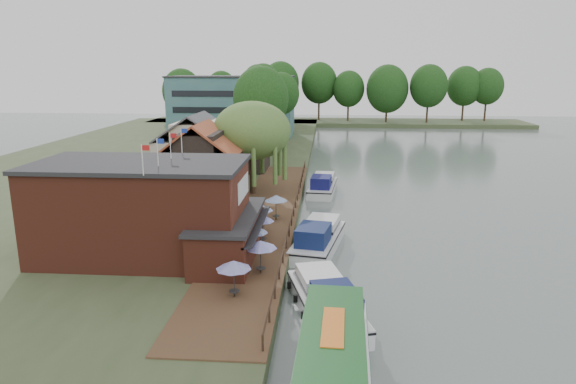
{
  "coord_description": "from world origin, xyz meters",
  "views": [
    {
      "loc": [
        -2.28,
        -36.99,
        14.98
      ],
      "look_at": [
        -6.0,
        12.0,
        3.0
      ],
      "focal_mm": 32.0,
      "sensor_mm": 36.0,
      "label": 1
    }
  ],
  "objects_px": {
    "cottage_b": "(197,149)",
    "cottage_c": "(242,139)",
    "umbrella_0": "(234,279)",
    "cruiser_1": "(318,234)",
    "hotel_block": "(233,106)",
    "willow": "(252,148)",
    "umbrella_2": "(255,241)",
    "tour_boat": "(332,360)",
    "cruiser_2": "(323,183)",
    "cottage_a": "(202,165)",
    "umbrella_5": "(276,207)",
    "swan": "(305,348)",
    "umbrella_1": "(261,257)",
    "umbrella_4": "(260,218)",
    "umbrella_3": "(262,229)",
    "pub": "(168,210)",
    "cruiser_0": "(326,295)"
  },
  "relations": [
    {
      "from": "pub",
      "to": "umbrella_0",
      "type": "xyz_separation_m",
      "value": [
        6.16,
        -6.86,
        -2.36
      ]
    },
    {
      "from": "cottage_c",
      "to": "umbrella_4",
      "type": "distance_m",
      "value": 28.41
    },
    {
      "from": "hotel_block",
      "to": "umbrella_0",
      "type": "distance_m",
      "value": 79.29
    },
    {
      "from": "cottage_c",
      "to": "umbrella_2",
      "type": "height_order",
      "value": "cottage_c"
    },
    {
      "from": "swan",
      "to": "cottage_b",
      "type": "bearing_deg",
      "value": 112.27
    },
    {
      "from": "umbrella_2",
      "to": "umbrella_3",
      "type": "relative_size",
      "value": 1.0
    },
    {
      "from": "hotel_block",
      "to": "umbrella_3",
      "type": "bearing_deg",
      "value": -77.79
    },
    {
      "from": "umbrella_1",
      "to": "cottage_b",
      "type": "bearing_deg",
      "value": 111.99
    },
    {
      "from": "umbrella_3",
      "to": "umbrella_4",
      "type": "distance_m",
      "value": 3.22
    },
    {
      "from": "tour_boat",
      "to": "cruiser_2",
      "type": "bearing_deg",
      "value": 93.51
    },
    {
      "from": "cottage_b",
      "to": "cruiser_1",
      "type": "xyz_separation_m",
      "value": [
        15.16,
        -19.88,
        -3.93
      ]
    },
    {
      "from": "cottage_b",
      "to": "umbrella_0",
      "type": "distance_m",
      "value": 33.57
    },
    {
      "from": "umbrella_5",
      "to": "hotel_block",
      "type": "bearing_deg",
      "value": 103.88
    },
    {
      "from": "umbrella_5",
      "to": "cottage_b",
      "type": "bearing_deg",
      "value": 126.2
    },
    {
      "from": "hotel_block",
      "to": "cruiser_2",
      "type": "bearing_deg",
      "value": -67.12
    },
    {
      "from": "hotel_block",
      "to": "tour_boat",
      "type": "xyz_separation_m",
      "value": [
        20.16,
        -85.11,
        -5.7
      ]
    },
    {
      "from": "umbrella_2",
      "to": "hotel_block",
      "type": "bearing_deg",
      "value": 101.55
    },
    {
      "from": "willow",
      "to": "umbrella_5",
      "type": "distance_m",
      "value": 11.52
    },
    {
      "from": "umbrella_5",
      "to": "umbrella_4",
      "type": "bearing_deg",
      "value": -106.96
    },
    {
      "from": "umbrella_0",
      "to": "cruiser_1",
      "type": "distance_m",
      "value": 13.02
    },
    {
      "from": "cottage_a",
      "to": "umbrella_3",
      "type": "distance_m",
      "value": 14.35
    },
    {
      "from": "hotel_block",
      "to": "willow",
      "type": "height_order",
      "value": "hotel_block"
    },
    {
      "from": "umbrella_0",
      "to": "umbrella_1",
      "type": "distance_m",
      "value": 4.0
    },
    {
      "from": "hotel_block",
      "to": "cottage_a",
      "type": "height_order",
      "value": "hotel_block"
    },
    {
      "from": "hotel_block",
      "to": "cottage_b",
      "type": "distance_m",
      "value": 46.21
    },
    {
      "from": "cottage_a",
      "to": "hotel_block",
      "type": "bearing_deg",
      "value": 97.13
    },
    {
      "from": "cruiser_0",
      "to": "tour_boat",
      "type": "height_order",
      "value": "tour_boat"
    },
    {
      "from": "willow",
      "to": "tour_boat",
      "type": "xyz_separation_m",
      "value": [
        8.66,
        -34.11,
        -4.76
      ]
    },
    {
      "from": "hotel_block",
      "to": "cottage_c",
      "type": "bearing_deg",
      "value": -77.8
    },
    {
      "from": "hotel_block",
      "to": "cruiser_1",
      "type": "height_order",
      "value": "hotel_block"
    },
    {
      "from": "hotel_block",
      "to": "pub",
      "type": "bearing_deg",
      "value": -83.57
    },
    {
      "from": "umbrella_2",
      "to": "umbrella_5",
      "type": "bearing_deg",
      "value": 85.96
    },
    {
      "from": "umbrella_2",
      "to": "umbrella_4",
      "type": "xyz_separation_m",
      "value": [
        -0.36,
        6.14,
        0.0
      ]
    },
    {
      "from": "umbrella_4",
      "to": "cruiser_1",
      "type": "bearing_deg",
      "value": -14.25
    },
    {
      "from": "umbrella_2",
      "to": "umbrella_0",
      "type": "bearing_deg",
      "value": -92.36
    },
    {
      "from": "pub",
      "to": "umbrella_1",
      "type": "distance_m",
      "value": 8.27
    },
    {
      "from": "hotel_block",
      "to": "cottage_b",
      "type": "height_order",
      "value": "hotel_block"
    },
    {
      "from": "cottage_b",
      "to": "cottage_c",
      "type": "height_order",
      "value": "same"
    },
    {
      "from": "hotel_block",
      "to": "willow",
      "type": "bearing_deg",
      "value": -77.29
    },
    {
      "from": "tour_boat",
      "to": "umbrella_0",
      "type": "bearing_deg",
      "value": 131.93
    },
    {
      "from": "pub",
      "to": "umbrella_5",
      "type": "distance_m",
      "value": 12.34
    },
    {
      "from": "cottage_c",
      "to": "umbrella_3",
      "type": "height_order",
      "value": "cottage_c"
    },
    {
      "from": "cruiser_0",
      "to": "pub",
      "type": "bearing_deg",
      "value": 135.11
    },
    {
      "from": "hotel_block",
      "to": "tour_boat",
      "type": "height_order",
      "value": "hotel_block"
    },
    {
      "from": "umbrella_4",
      "to": "cruiser_1",
      "type": "relative_size",
      "value": 0.22
    },
    {
      "from": "cottage_c",
      "to": "umbrella_3",
      "type": "relative_size",
      "value": 3.58
    },
    {
      "from": "cottage_b",
      "to": "hotel_block",
      "type": "bearing_deg",
      "value": 94.97
    },
    {
      "from": "willow",
      "to": "umbrella_4",
      "type": "bearing_deg",
      "value": -79.21
    },
    {
      "from": "umbrella_4",
      "to": "cruiser_2",
      "type": "relative_size",
      "value": 0.23
    },
    {
      "from": "umbrella_0",
      "to": "umbrella_5",
      "type": "distance_m",
      "value": 16.69
    }
  ]
}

